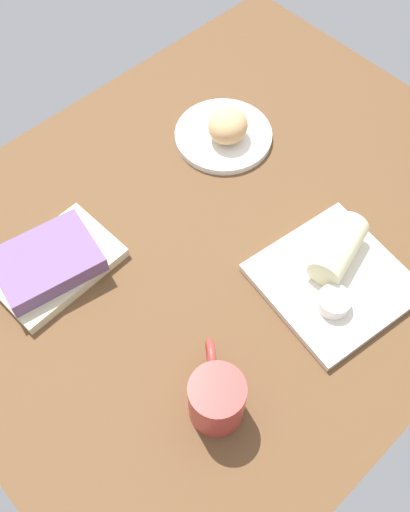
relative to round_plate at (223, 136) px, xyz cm
name	(u,v)px	position (x,y,z in cm)	size (l,w,h in cm)	color
dining_table	(226,233)	(-14.82, -16.07, -2.70)	(110.00, 90.00, 4.00)	brown
round_plate	(223,136)	(0.00, 0.00, 0.00)	(19.72, 19.72, 1.40)	white
scone_pastry	(228,126)	(-0.20, -1.35, 3.83)	(8.21, 7.68, 6.26)	tan
square_plate	(333,281)	(-9.61, -37.11, 0.10)	(23.15, 23.15, 1.60)	silver
sauce_cup	(334,302)	(-13.75, -40.27, 2.32)	(5.54, 5.54, 2.66)	silver
breakfast_wrap	(338,249)	(-6.29, -34.59, 3.86)	(5.92, 5.92, 12.47)	beige
book_stack	(51,263)	(-43.40, -2.04, 1.77)	(22.23, 15.50, 5.47)	beige
coffee_mug	(216,397)	(-39.36, -39.02, 4.51)	(10.32, 12.24, 10.20)	#B23833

